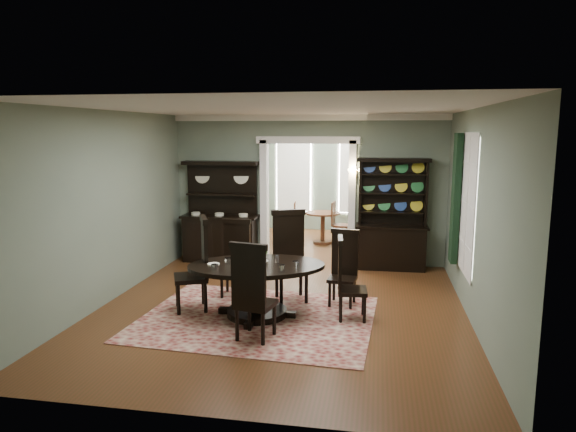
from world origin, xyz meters
name	(u,v)px	position (x,y,z in m)	size (l,w,h in m)	color
room	(281,207)	(0.00, 0.04, 1.58)	(5.51, 6.01, 3.01)	#592C17
parlor	(321,178)	(0.00, 5.53, 1.52)	(3.51, 3.50, 3.01)	#592C17
doorway_trim	(308,184)	(0.00, 3.00, 1.62)	(2.08, 0.25, 2.57)	white
right_window	(462,202)	(2.69, 0.93, 1.60)	(0.15, 1.47, 2.12)	white
wall_sconce	(355,172)	(0.95, 2.85, 1.89)	(0.27, 0.21, 0.21)	#AE802E
rug	(257,318)	(-0.27, -0.39, 0.01)	(3.29, 2.63, 0.01)	maroon
dining_table	(257,280)	(-0.29, -0.29, 0.54)	(2.23, 2.23, 0.78)	black
centerpiece	(259,260)	(-0.26, -0.28, 0.85)	(1.37, 0.88, 0.23)	silver
chair_far_left	(236,255)	(-0.87, 0.66, 0.66)	(0.48, 0.45, 1.25)	black
chair_far_mid	(290,253)	(0.04, 0.60, 0.76)	(0.68, 0.66, 1.44)	black
chair_far_right	(344,265)	(0.91, 0.51, 0.62)	(0.48, 0.46, 1.17)	black
chair_end_left	(198,261)	(-1.22, -0.16, 0.75)	(0.67, 0.68, 1.42)	black
chair_end_right	(346,277)	(0.99, -0.19, 0.63)	(0.46, 0.48, 1.20)	black
chair_near	(252,290)	(-0.14, -1.20, 0.69)	(0.57, 0.55, 1.32)	black
sideboard	(221,227)	(-1.78, 2.76, 0.72)	(1.57, 0.56, 2.07)	black
welsh_dresser	(392,229)	(1.69, 2.76, 0.78)	(1.40, 0.54, 2.17)	black
parlor_table	(323,223)	(0.13, 4.77, 0.49)	(0.82, 0.82, 0.75)	#512817
parlor_chair_left	(290,221)	(-0.66, 4.77, 0.53)	(0.42, 0.41, 0.98)	#512817
parlor_chair_right	(338,223)	(0.52, 4.57, 0.55)	(0.45, 0.44, 1.03)	#512817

